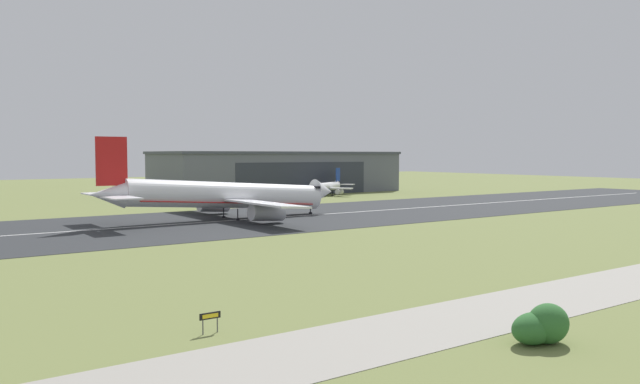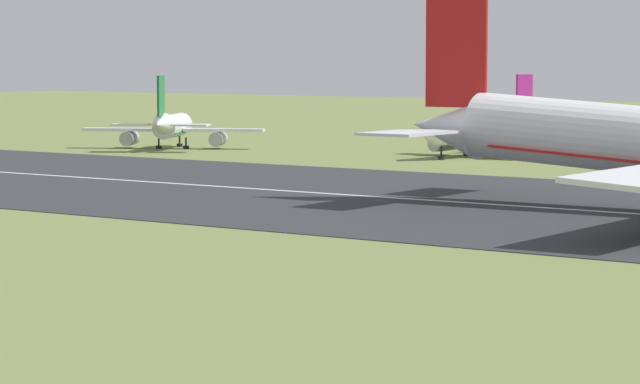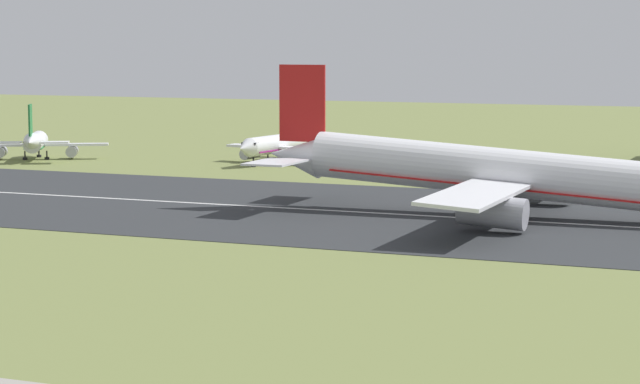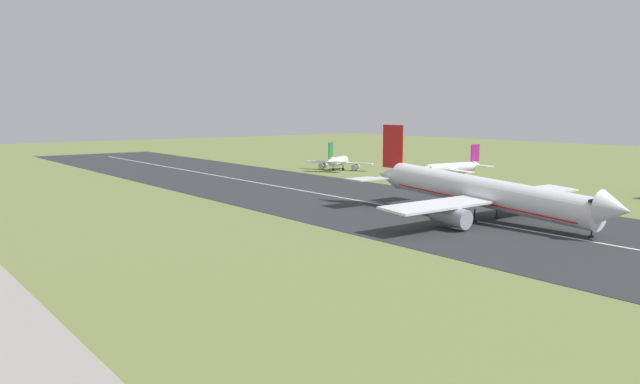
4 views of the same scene
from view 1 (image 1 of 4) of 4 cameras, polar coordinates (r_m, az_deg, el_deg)
name	(u,v)px [view 1 (image 1 of 4)]	position (r m, az deg, el deg)	size (l,w,h in m)	color
ground_plane	(316,272)	(76.34, -0.40, -7.31)	(651.19, 651.19, 0.00)	olive
runway_strip	(147,226)	(128.34, -15.51, -3.04)	(411.19, 53.37, 0.06)	#2B2D30
runway_centreline	(147,226)	(128.33, -15.51, -3.02)	(370.07, 0.70, 0.01)	silver
taxiway_road	(478,315)	(57.96, 14.22, -10.86)	(308.39, 10.39, 0.05)	gray
hangar_building	(279,172)	(233.92, -3.81, 1.83)	(90.98, 35.37, 15.30)	slate
airplane_landing	(227,196)	(137.80, -8.50, -0.37)	(58.02, 51.81, 17.73)	white
airplane_parked_centre	(328,187)	(214.65, 0.77, 0.49)	(20.99, 18.60, 9.48)	white
shrub_clump	(541,326)	(50.74, 19.59, -11.45)	(4.76, 3.24, 3.04)	#2D662D
runway_sign	(210,317)	(51.31, -10.02, -11.22)	(1.79, 0.13, 1.70)	#4C4C51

